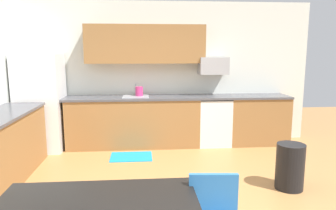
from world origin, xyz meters
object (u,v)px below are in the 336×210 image
Objects in this scene: trash_bin at (290,166)px; kettle at (139,92)px; oven_range at (213,121)px; microwave at (213,66)px; refrigerator at (41,103)px.

kettle is at bearing 132.66° from trash_bin.
kettle reaches higher than oven_range.
microwave reaches higher than oven_range.
trash_bin is at bearing -75.06° from oven_range.
microwave is at bearing 3.27° from refrigerator.
trash_bin is 3.00× the size of kettle.
refrigerator is at bearing 151.78° from trash_bin.
trash_bin is (3.71, -1.99, -0.56)m from refrigerator.
oven_range is at bearing -90.00° from microwave.
oven_range is at bearing -2.04° from kettle.
kettle is at bearing -177.96° from microwave.
trash_bin is (0.55, -2.17, -1.20)m from microwave.
oven_range is at bearing 1.45° from refrigerator.
refrigerator is 3.18m from oven_range.
kettle is at bearing 177.96° from oven_range.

